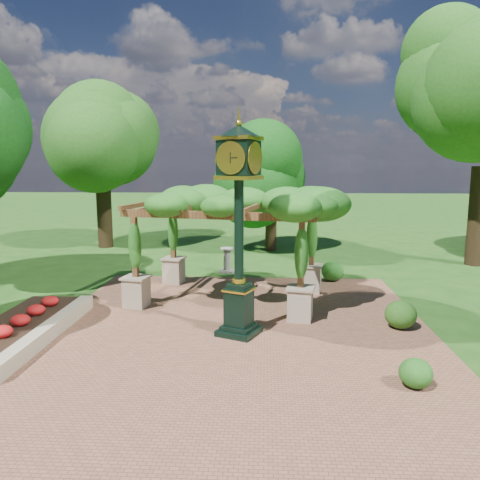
{
  "coord_description": "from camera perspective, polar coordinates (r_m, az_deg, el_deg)",
  "views": [
    {
      "loc": [
        0.69,
        -10.2,
        4.27
      ],
      "look_at": [
        0.0,
        2.5,
        2.2
      ],
      "focal_mm": 35.0,
      "sensor_mm": 36.0,
      "label": 1
    }
  ],
  "objects": [
    {
      "name": "ground",
      "position": [
        11.08,
        -0.73,
        -13.42
      ],
      "size": [
        120.0,
        120.0,
        0.0
      ],
      "primitive_type": "plane",
      "color": "#1E4714",
      "rests_on": "ground"
    },
    {
      "name": "brick_plaza",
      "position": [
        12.0,
        -0.4,
        -11.5
      ],
      "size": [
        10.0,
        12.0,
        0.04
      ],
      "primitive_type": "cube",
      "color": "brown",
      "rests_on": "ground"
    },
    {
      "name": "border_wall",
      "position": [
        12.61,
        -22.27,
        -10.3
      ],
      "size": [
        0.35,
        5.0,
        0.4
      ],
      "primitive_type": "cube",
      "color": "#C6B793",
      "rests_on": "ground"
    },
    {
      "name": "flower_bed",
      "position": [
        13.02,
        -25.9,
        -10.02
      ],
      "size": [
        1.5,
        5.0,
        0.36
      ],
      "primitive_type": "cube",
      "color": "red",
      "rests_on": "ground"
    },
    {
      "name": "pedestal_clock",
      "position": [
        11.31,
        -0.14,
        3.51
      ],
      "size": [
        1.36,
        1.36,
        5.26
      ],
      "rotation": [
        0.0,
        0.0,
        -0.41
      ],
      "color": "black",
      "rests_on": "brick_plaza"
    },
    {
      "name": "pergola",
      "position": [
        14.42,
        -1.45,
        3.92
      ],
      "size": [
        6.24,
        4.56,
        3.57
      ],
      "rotation": [
        0.0,
        0.0,
        -0.19
      ],
      "color": "#BCA98C",
      "rests_on": "brick_plaza"
    },
    {
      "name": "sundial",
      "position": [
        18.59,
        -1.59,
        -2.66
      ],
      "size": [
        0.63,
        0.63,
        1.0
      ],
      "rotation": [
        0.0,
        0.0,
        -0.16
      ],
      "color": "gray",
      "rests_on": "ground"
    },
    {
      "name": "shrub_front",
      "position": [
        9.87,
        20.63,
        -14.94
      ],
      "size": [
        0.82,
        0.82,
        0.57
      ],
      "primitive_type": "ellipsoid",
      "rotation": [
        0.0,
        0.0,
        0.36
      ],
      "color": "#215819",
      "rests_on": "brick_plaza"
    },
    {
      "name": "shrub_mid",
      "position": [
        12.98,
        19.0,
        -8.59
      ],
      "size": [
        0.92,
        0.92,
        0.73
      ],
      "primitive_type": "ellipsoid",
      "rotation": [
        0.0,
        0.0,
        0.14
      ],
      "color": "#265417",
      "rests_on": "brick_plaza"
    },
    {
      "name": "shrub_back",
      "position": [
        17.47,
        11.2,
        -3.72
      ],
      "size": [
        0.96,
        0.96,
        0.73
      ],
      "primitive_type": "ellipsoid",
      "rotation": [
        0.0,
        0.0,
        -0.21
      ],
      "color": "#25691E",
      "rests_on": "brick_plaza"
    },
    {
      "name": "tree_west_far",
      "position": [
        25.04,
        -16.62,
        12.3
      ],
      "size": [
        4.99,
        4.99,
        8.41
      ],
      "color": "black",
      "rests_on": "ground"
    },
    {
      "name": "tree_north",
      "position": [
        23.09,
        3.87,
        8.55
      ],
      "size": [
        3.75,
        3.75,
        5.82
      ],
      "color": "#332214",
      "rests_on": "ground"
    }
  ]
}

